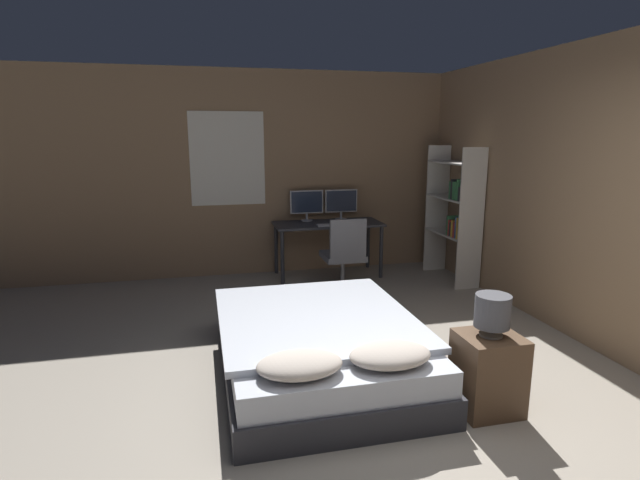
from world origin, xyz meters
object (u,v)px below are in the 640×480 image
object	(u,v)px
bedside_lamp	(493,312)
monitor_left	(307,203)
bookshelf	(458,208)
office_chair	(344,262)
desk	(328,229)
nightstand	(488,373)
keyboard	(332,225)
monitor_right	(341,202)
computer_mouse	(353,223)
bed	(319,347)

from	to	relation	value
bedside_lamp	monitor_left	distance (m)	3.76
monitor_left	bookshelf	size ratio (longest dim) A/B	0.26
office_chair	bookshelf	bearing A→B (deg)	4.27
desk	office_chair	world-z (taller)	office_chair
nightstand	keyboard	distance (m)	3.34
monitor_right	bedside_lamp	bearing A→B (deg)	-90.01
desk	keyboard	xyz separation A→B (m)	(0.00, -0.21, 0.10)
monitor_right	computer_mouse	distance (m)	0.48
desk	keyboard	bearing A→B (deg)	-90.00
keyboard	office_chair	bearing A→B (deg)	-89.31
nightstand	bed	bearing A→B (deg)	142.08
monitor_right	computer_mouse	size ratio (longest dim) A/B	6.44
monitor_right	office_chair	xyz separation A→B (m)	(-0.23, -0.97, -0.58)
bookshelf	computer_mouse	bearing A→B (deg)	160.94
bedside_lamp	monitor_left	xyz separation A→B (m)	(-0.48, 3.72, 0.24)
monitor_right	bookshelf	size ratio (longest dim) A/B	0.26
bed	keyboard	bearing A→B (deg)	72.98
bookshelf	office_chair	bearing A→B (deg)	-175.73
monitor_left	monitor_right	world-z (taller)	same
computer_mouse	nightstand	bearing A→B (deg)	-90.76
monitor_right	bed	bearing A→B (deg)	-109.00
nightstand	desk	world-z (taller)	desk
bedside_lamp	monitor_right	xyz separation A→B (m)	(0.00, 3.72, 0.24)
nightstand	computer_mouse	distance (m)	3.33
bed	computer_mouse	distance (m)	2.77
bedside_lamp	computer_mouse	bearing A→B (deg)	89.24
bed	computer_mouse	world-z (taller)	computer_mouse
bedside_lamp	keyboard	bearing A→B (deg)	94.17
bedside_lamp	computer_mouse	world-z (taller)	bedside_lamp
monitor_left	office_chair	distance (m)	1.16
bedside_lamp	office_chair	xyz separation A→B (m)	(-0.23, 2.75, -0.34)
keyboard	computer_mouse	world-z (taller)	computer_mouse
bed	office_chair	bearing A→B (deg)	68.48
bedside_lamp	keyboard	size ratio (longest dim) A/B	0.74
monitor_left	desk	bearing A→B (deg)	-41.50
office_chair	keyboard	bearing A→B (deg)	90.69
computer_mouse	desk	bearing A→B (deg)	143.53
bed	keyboard	size ratio (longest dim) A/B	5.23
monitor_right	monitor_left	bearing A→B (deg)	180.00
keyboard	bookshelf	size ratio (longest dim) A/B	0.22
bedside_lamp	office_chair	size ratio (longest dim) A/B	0.31
monitor_right	keyboard	size ratio (longest dim) A/B	1.16
desk	monitor_left	size ratio (longest dim) A/B	3.15
computer_mouse	bedside_lamp	bearing A→B (deg)	-90.76
bed	nightstand	xyz separation A→B (m)	(1.01, -0.79, 0.04)
keyboard	office_chair	distance (m)	0.65
computer_mouse	monitor_right	bearing A→B (deg)	95.78
nightstand	desk	size ratio (longest dim) A/B	0.39
bedside_lamp	office_chair	distance (m)	2.78
keyboard	office_chair	size ratio (longest dim) A/B	0.42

